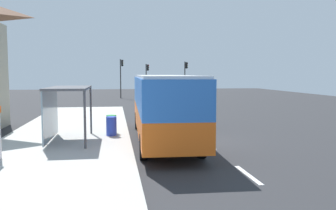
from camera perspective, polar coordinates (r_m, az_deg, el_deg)
ground_plane at (r=31.26m, az=-1.12°, el=-1.04°), size 56.00×92.00×0.04m
sidewalk_platform at (r=19.24m, az=-15.60°, el=-4.72°), size 6.20×30.00×0.18m
lane_stripe_seg_0 at (r=12.09m, az=12.70°, el=-10.84°), size 0.16×2.20×0.01m
lane_stripe_seg_1 at (r=16.71m, az=6.45°, el=-6.32°), size 0.16×2.20×0.01m
lane_stripe_seg_2 at (r=21.51m, az=3.00°, el=-3.75°), size 0.16×2.20×0.01m
lane_stripe_seg_3 at (r=26.38m, az=0.82°, el=-2.11°), size 0.16×2.20×0.01m
lane_stripe_seg_4 at (r=31.29m, az=-0.67°, el=-0.98°), size 0.16×2.20×0.01m
lane_stripe_seg_5 at (r=36.22m, az=-1.75°, el=-0.16°), size 0.16×2.20×0.01m
lane_stripe_seg_6 at (r=41.18m, az=-2.58°, el=0.46°), size 0.16×2.20×0.01m
lane_stripe_seg_7 at (r=46.14m, az=-3.22°, el=0.95°), size 0.16×2.20×0.01m
bus at (r=17.30m, az=-0.86°, el=0.24°), size 2.88×11.09×3.21m
white_van at (r=35.60m, az=1.52°, el=1.90°), size 2.19×5.27×2.30m
sedan_near at (r=55.41m, az=-2.00°, el=2.45°), size 1.96×4.46×1.52m
recycling_bin_blue at (r=18.18m, az=-9.05°, el=-3.35°), size 0.52×0.52×0.95m
recycling_bin_green at (r=18.87m, az=-9.04°, el=-3.05°), size 0.52×0.52×0.95m
traffic_light_near_side at (r=48.26m, az=2.83°, el=5.01°), size 0.49×0.28×4.91m
traffic_light_far_side at (r=48.12m, az=-7.49°, el=5.19°), size 0.49×0.28×5.21m
traffic_light_median at (r=49.11m, az=-3.40°, el=4.80°), size 0.49×0.28×4.62m
bus_shelter at (r=17.07m, az=-16.60°, el=0.83°), size 1.80×4.00×2.50m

